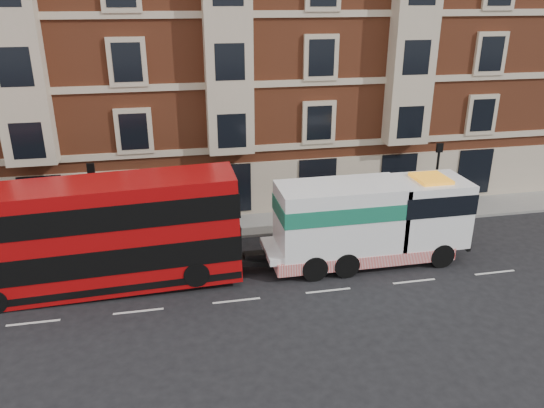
% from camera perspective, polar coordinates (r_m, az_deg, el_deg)
% --- Properties ---
extents(ground, '(120.00, 120.00, 0.00)m').
position_cam_1_polar(ground, '(22.57, -3.84, -10.34)').
color(ground, black).
rests_on(ground, ground).
extents(sidewalk, '(90.00, 3.00, 0.15)m').
position_cam_1_polar(sidewalk, '(29.14, -5.90, -2.50)').
color(sidewalk, slate).
rests_on(sidewalk, ground).
extents(victorian_terrace, '(45.00, 12.00, 20.40)m').
position_cam_1_polar(victorian_terrace, '(34.18, -7.10, 18.35)').
color(victorian_terrace, brown).
rests_on(victorian_terrace, ground).
extents(lamp_post_west, '(0.35, 0.15, 4.35)m').
position_cam_1_polar(lamp_post_west, '(27.10, -18.53, 0.49)').
color(lamp_post_west, black).
rests_on(lamp_post_west, sidewalk).
extents(lamp_post_east, '(0.35, 0.15, 4.35)m').
position_cam_1_polar(lamp_post_east, '(30.46, 17.26, 2.94)').
color(lamp_post_east, black).
rests_on(lamp_post_east, sidewalk).
extents(double_decker_bus, '(11.93, 2.74, 4.83)m').
position_cam_1_polar(double_decker_bus, '(23.47, -18.42, -3.09)').
color(double_decker_bus, '#A6090B').
rests_on(double_decker_bus, ground).
extents(tow_truck, '(9.55, 2.82, 3.98)m').
position_cam_1_polar(tow_truck, '(25.06, 10.15, -1.80)').
color(tow_truck, white).
rests_on(tow_truck, ground).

